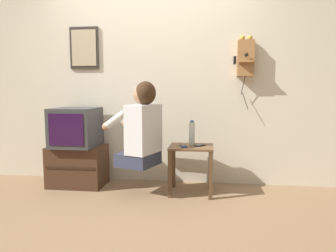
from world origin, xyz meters
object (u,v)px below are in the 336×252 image
object	(u,v)px
cell_phone_spare	(200,145)
water_bottle	(192,133)
person	(142,127)
cell_phone_held	(183,146)
framed_picture	(84,48)
wall_phone_antique	(245,57)
television	(76,127)

from	to	relation	value
cell_phone_spare	water_bottle	size ratio (longest dim) A/B	0.50
person	water_bottle	distance (m)	0.57
person	cell_phone_held	size ratio (longest dim) A/B	6.51
framed_picture	cell_phone_held	world-z (taller)	framed_picture
wall_phone_antique	water_bottle	bearing A→B (deg)	-156.45
person	cell_phone_spare	world-z (taller)	person
framed_picture	wall_phone_antique	bearing A→B (deg)	-1.31
television	cell_phone_held	xyz separation A→B (m)	(1.26, -0.15, -0.17)
television	cell_phone_spare	xyz separation A→B (m)	(1.43, -0.08, -0.17)
person	cell_phone_held	xyz separation A→B (m)	(0.43, 0.07, -0.21)
wall_phone_antique	water_bottle	size ratio (longest dim) A/B	3.07
cell_phone_held	wall_phone_antique	bearing A→B (deg)	12.04
framed_picture	cell_phone_held	size ratio (longest dim) A/B	3.67
person	wall_phone_antique	distance (m)	1.41
person	wall_phone_antique	xyz separation A→B (m)	(1.10, 0.47, 0.75)
wall_phone_antique	framed_picture	world-z (taller)	framed_picture
cell_phone_spare	water_bottle	distance (m)	0.17
person	water_bottle	bearing A→B (deg)	-47.25
television	cell_phone_spare	size ratio (longest dim) A/B	3.85
television	framed_picture	distance (m)	0.98
framed_picture	cell_phone_spare	size ratio (longest dim) A/B	3.74
wall_phone_antique	cell_phone_held	distance (m)	1.23
television	water_bottle	size ratio (longest dim) A/B	1.91
television	cell_phone_held	bearing A→B (deg)	-6.75
water_bottle	framed_picture	bearing A→B (deg)	167.39
water_bottle	cell_phone_spare	bearing A→B (deg)	-37.19
person	cell_phone_spare	xyz separation A→B (m)	(0.61, 0.14, -0.21)
person	cell_phone_held	world-z (taller)	person
framed_picture	water_bottle	bearing A→B (deg)	-12.61
television	water_bottle	world-z (taller)	television
person	cell_phone_spare	bearing A→B (deg)	-56.42
wall_phone_antique	cell_phone_spare	xyz separation A→B (m)	(-0.49, -0.32, -0.96)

